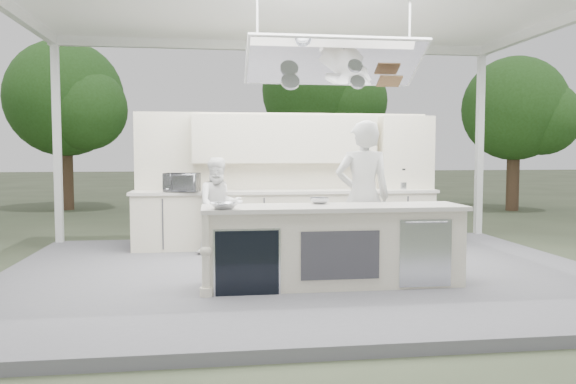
{
  "coord_description": "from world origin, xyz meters",
  "views": [
    {
      "loc": [
        -1.22,
        -7.36,
        1.69
      ],
      "look_at": [
        -0.17,
        0.4,
        1.14
      ],
      "focal_mm": 35.0,
      "sensor_mm": 36.0,
      "label": 1
    }
  ],
  "objects": [
    {
      "name": "ground",
      "position": [
        0.0,
        0.0,
        0.0
      ],
      "size": [
        90.0,
        90.0,
        0.0
      ],
      "primitive_type": "plane",
      "color": "#4A5439",
      "rests_on": "ground"
    },
    {
      "name": "stage_deck",
      "position": [
        0.0,
        0.0,
        0.06
      ],
      "size": [
        8.0,
        6.0,
        0.12
      ],
      "primitive_type": "cube",
      "color": "slate",
      "rests_on": "ground"
    },
    {
      "name": "demo_island",
      "position": [
        0.18,
        -0.91,
        0.6
      ],
      "size": [
        3.1,
        0.79,
        0.95
      ],
      "color": "beige",
      "rests_on": "stage_deck"
    },
    {
      "name": "back_counter",
      "position": [
        0.0,
        1.9,
        0.6
      ],
      "size": [
        5.08,
        0.72,
        0.95
      ],
      "color": "beige",
      "rests_on": "stage_deck"
    },
    {
      "name": "back_wall_unit",
      "position": [
        0.44,
        2.11,
        1.57
      ],
      "size": [
        5.05,
        0.48,
        2.25
      ],
      "color": "beige",
      "rests_on": "stage_deck"
    },
    {
      "name": "tree_cluster",
      "position": [
        -0.16,
        9.77,
        3.29
      ],
      "size": [
        19.55,
        9.4,
        5.85
      ],
      "color": "brown",
      "rests_on": "ground"
    },
    {
      "name": "head_chef",
      "position": [
        0.74,
        -0.23,
        1.12
      ],
      "size": [
        0.76,
        0.53,
        1.99
      ],
      "primitive_type": "imported",
      "rotation": [
        0.0,
        0.0,
        3.06
      ],
      "color": "silver",
      "rests_on": "stage_deck"
    },
    {
      "name": "sous_chef",
      "position": [
        -1.12,
        1.38,
        0.87
      ],
      "size": [
        0.81,
        0.68,
        1.5
      ],
      "primitive_type": "imported",
      "rotation": [
        0.0,
        0.0,
        0.17
      ],
      "color": "white",
      "rests_on": "stage_deck"
    },
    {
      "name": "toaster_oven",
      "position": [
        -1.7,
        1.7,
        1.22
      ],
      "size": [
        0.59,
        0.45,
        0.3
      ],
      "primitive_type": "imported",
      "rotation": [
        0.0,
        0.0,
        -0.17
      ],
      "color": "#B6B8BE",
      "rests_on": "back_counter"
    },
    {
      "name": "bowl_large",
      "position": [
        -1.1,
        -1.15,
        1.11
      ],
      "size": [
        0.38,
        0.38,
        0.07
      ],
      "primitive_type": "imported",
      "rotation": [
        0.0,
        0.0,
        0.37
      ],
      "color": "silver",
      "rests_on": "demo_island"
    },
    {
      "name": "bowl_small",
      "position": [
        0.07,
        -0.65,
        1.11
      ],
      "size": [
        0.25,
        0.25,
        0.07
      ],
      "primitive_type": "imported",
      "rotation": [
        0.0,
        0.0,
        0.04
      ],
      "color": "#B4B6BB",
      "rests_on": "demo_island"
    }
  ]
}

